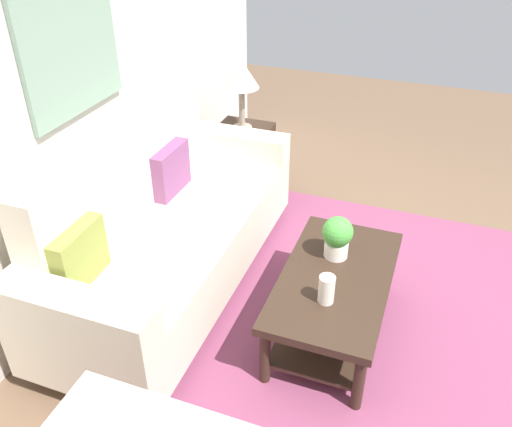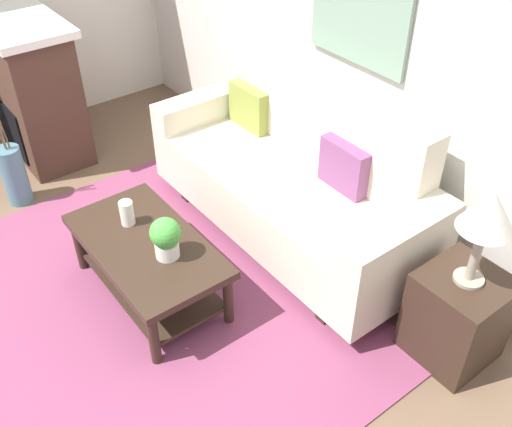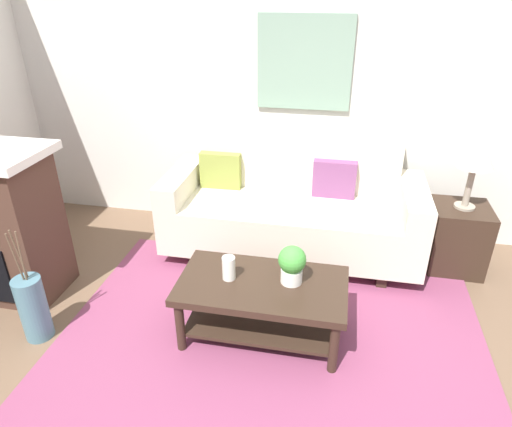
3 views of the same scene
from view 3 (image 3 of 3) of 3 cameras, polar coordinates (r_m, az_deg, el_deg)
name	(u,v)px [view 3 (image 3 of 3)]	position (r m, az deg, el deg)	size (l,w,h in m)	color
ground_plane	(256,401)	(2.83, 0.00, -22.73)	(9.37, 9.37, 0.00)	brown
wall_back	(305,87)	(4.09, 6.30, 15.68)	(5.37, 0.10, 2.70)	silver
area_rug	(270,341)	(3.16, 1.83, -15.81)	(2.86, 2.16, 0.01)	#843D5B
couch	(292,208)	(3.89, 4.65, 0.71)	(2.15, 0.84, 1.08)	beige
throw_pillow_olive	(221,170)	(4.02, -4.47, 5.52)	(0.36, 0.12, 0.32)	olive
throw_pillow_plum	(334,179)	(3.88, 9.90, 4.39)	(0.36, 0.12, 0.32)	#7A4270
coffee_table	(262,297)	(3.02, 0.78, -10.52)	(1.10, 0.60, 0.43)	#332319
tabletop_vase	(229,268)	(2.95, -3.47, -6.91)	(0.09, 0.09, 0.16)	white
potted_plant_tabletop	(292,264)	(2.89, 4.59, -6.35)	(0.18, 0.18, 0.26)	white
side_table	(457,238)	(4.09, 24.11, -2.80)	(0.44, 0.44, 0.56)	#332319
table_lamp	(476,156)	(3.81, 26.15, 6.55)	(0.28, 0.28, 0.57)	gray
floor_vase	(33,308)	(3.40, -26.39, -10.72)	(0.18, 0.18, 0.47)	slate
floor_vase_branch_a	(21,256)	(3.17, -27.63, -4.84)	(0.01, 0.01, 0.36)	brown
floor_vase_branch_b	(19,254)	(3.20, -27.88, -4.60)	(0.01, 0.01, 0.36)	brown
floor_vase_branch_c	(15,257)	(3.18, -28.24, -4.92)	(0.01, 0.01, 0.36)	brown
framed_painting	(304,63)	(3.99, 6.17, 18.44)	(0.80, 0.03, 0.77)	gray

